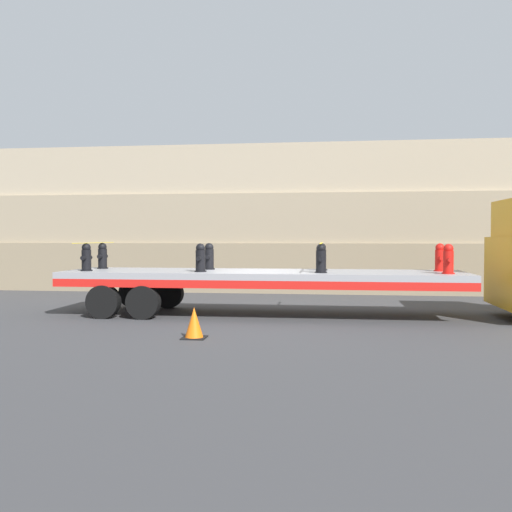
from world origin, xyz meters
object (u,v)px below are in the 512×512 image
flatbed_trailer (242,278)px  traffic_cone (194,323)px  fire_hydrant_red_far_3 (440,258)px  fire_hydrant_red_near_3 (448,259)px  fire_hydrant_black_near_2 (321,259)px  fire_hydrant_black_far_0 (103,256)px  fire_hydrant_black_far_1 (209,257)px  fire_hydrant_black_near_1 (200,258)px  fire_hydrant_black_far_2 (322,257)px  fire_hydrant_black_near_0 (86,258)px

flatbed_trailer → traffic_cone: flatbed_trailer is taller
fire_hydrant_red_far_3 → fire_hydrant_red_near_3: bearing=-90.0°
fire_hydrant_black_near_2 → fire_hydrant_red_near_3: same height
traffic_cone → fire_hydrant_red_near_3: bearing=28.7°
fire_hydrant_black_far_0 → fire_hydrant_black_far_1: size_ratio=1.00×
flatbed_trailer → fire_hydrant_black_near_1: bearing=-151.6°
fire_hydrant_black_far_2 → fire_hydrant_black_near_2: bearing=-90.0°
fire_hydrant_red_near_3 → fire_hydrant_black_far_0: bearing=173.4°
fire_hydrant_black_far_1 → fire_hydrant_red_near_3: same height
fire_hydrant_black_far_1 → fire_hydrant_red_near_3: bearing=-9.9°
fire_hydrant_black_far_0 → traffic_cone: 5.62m
fire_hydrant_black_near_0 → fire_hydrant_black_near_1: (3.06, 0.00, 0.00)m
fire_hydrant_black_near_2 → fire_hydrant_red_far_3: 3.24m
fire_hydrant_black_near_2 → fire_hydrant_black_near_0: bearing=180.0°
flatbed_trailer → fire_hydrant_black_far_0: (-4.05, 0.53, 0.55)m
fire_hydrant_black_near_1 → fire_hydrant_red_far_3: size_ratio=1.00×
fire_hydrant_black_near_1 → fire_hydrant_red_far_3: (6.13, 1.07, 0.00)m
flatbed_trailer → fire_hydrant_red_far_3: bearing=5.9°
fire_hydrant_black_near_0 → fire_hydrant_red_far_3: (9.19, 1.07, 0.00)m
flatbed_trailer → fire_hydrant_black_far_2: fire_hydrant_black_far_2 is taller
fire_hydrant_black_near_0 → traffic_cone: fire_hydrant_black_near_0 is taller
traffic_cone → fire_hydrant_red_far_3: bearing=36.5°
fire_hydrant_black_near_0 → fire_hydrant_red_near_3: size_ratio=1.00×
fire_hydrant_black_far_0 → fire_hydrant_black_near_2: size_ratio=1.00×
fire_hydrant_black_near_2 → fire_hydrant_black_far_2: same height
fire_hydrant_black_near_1 → fire_hydrant_red_far_3: 6.22m
traffic_cone → fire_hydrant_black_far_2: bearing=58.8°
fire_hydrant_black_near_2 → traffic_cone: fire_hydrant_black_near_2 is taller
fire_hydrant_black_near_0 → traffic_cone: size_ratio=1.15×
fire_hydrant_black_near_1 → fire_hydrant_black_far_1: 1.07m
flatbed_trailer → fire_hydrant_black_far_2: size_ratio=14.28×
traffic_cone → fire_hydrant_black_near_1: bearing=100.6°
fire_hydrant_black_far_0 → fire_hydrant_black_near_1: bearing=-19.2°
fire_hydrant_black_near_2 → fire_hydrant_red_near_3: (3.06, 0.00, 0.00)m
fire_hydrant_black_near_1 → fire_hydrant_black_near_2: (3.06, 0.00, 0.00)m
fire_hydrant_black_near_2 → flatbed_trailer: bearing=165.5°
fire_hydrant_black_far_1 → fire_hydrant_red_far_3: 6.13m
flatbed_trailer → fire_hydrant_black_near_0: size_ratio=14.28×
fire_hydrant_black_far_2 → traffic_cone: (-2.49, -4.12, -1.20)m
fire_hydrant_black_near_1 → fire_hydrant_black_near_2: same height
fire_hydrant_black_far_1 → fire_hydrant_black_far_0: bearing=180.0°
flatbed_trailer → fire_hydrant_black_far_2: 2.21m
flatbed_trailer → fire_hydrant_black_near_0: bearing=-172.5°
fire_hydrant_black_far_1 → fire_hydrant_black_far_2: (3.06, 0.00, 0.00)m
fire_hydrant_black_far_2 → fire_hydrant_red_near_3: same height
fire_hydrant_black_near_0 → fire_hydrant_black_far_2: 6.22m
flatbed_trailer → fire_hydrant_red_near_3: fire_hydrant_red_near_3 is taller
fire_hydrant_black_near_0 → fire_hydrant_black_far_0: 1.07m
flatbed_trailer → fire_hydrant_black_near_0: 4.12m
fire_hydrant_black_near_0 → fire_hydrant_black_near_2: same height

